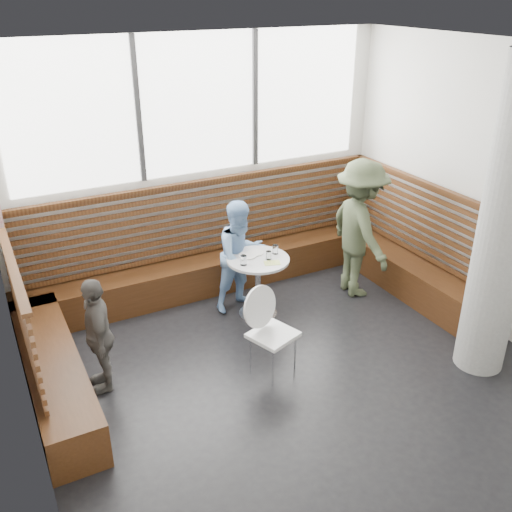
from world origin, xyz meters
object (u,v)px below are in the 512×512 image
cafe_chair (270,324)px  adult_man (360,229)px  child_left (98,334)px  child_back (241,256)px  concrete_column (505,225)px  cafe_table (258,275)px

cafe_chair → adult_man: 2.07m
child_left → child_back: bearing=120.2°
concrete_column → cafe_chair: concrete_column is taller
cafe_table → child_left: child_left is taller
cafe_table → child_left: size_ratio=0.63×
adult_man → cafe_table: bearing=93.8°
child_back → cafe_chair: bearing=-112.9°
concrete_column → cafe_chair: 2.48m
adult_man → child_left: bearing=104.0°
concrete_column → child_left: (-3.64, 1.47, -0.99)m
concrete_column → cafe_table: size_ratio=4.19×
concrete_column → adult_man: (-0.22, 1.89, -0.71)m
adult_man → child_left: 3.46m
child_left → cafe_chair: bearing=80.5°
cafe_table → cafe_chair: cafe_chair is taller
concrete_column → child_back: 2.96m
cafe_chair → child_left: bearing=142.6°
child_back → concrete_column: bearing=-61.7°
cafe_chair → adult_man: bearing=8.2°
child_left → cafe_table: bearing=112.4°
cafe_table → cafe_chair: size_ratio=0.81×
cafe_table → child_back: size_ratio=0.55×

